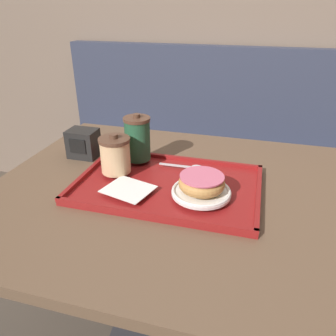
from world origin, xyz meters
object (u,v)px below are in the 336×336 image
at_px(coffee_cup_front, 115,155).
at_px(napkin_dispenser, 83,143).
at_px(coffee_cup_rear, 137,138).
at_px(donut_chocolate_glazed, 202,183).
at_px(spoon, 191,167).

xyz_separation_m(coffee_cup_front, napkin_dispenser, (-0.17, 0.12, -0.03)).
height_order(coffee_cup_rear, donut_chocolate_glazed, coffee_cup_rear).
relative_size(coffee_cup_rear, napkin_dispenser, 1.54).
bearing_deg(coffee_cup_front, spoon, 20.78).
height_order(coffee_cup_rear, napkin_dispenser, coffee_cup_rear).
height_order(coffee_cup_front, napkin_dispenser, coffee_cup_front).
bearing_deg(napkin_dispenser, coffee_cup_front, -34.15).
xyz_separation_m(coffee_cup_rear, donut_chocolate_glazed, (0.24, -0.16, -0.04)).
bearing_deg(coffee_cup_front, napkin_dispenser, 145.85).
relative_size(coffee_cup_front, donut_chocolate_glazed, 0.97).
bearing_deg(spoon, coffee_cup_rear, 172.65).
relative_size(coffee_cup_rear, donut_chocolate_glazed, 1.23).
xyz_separation_m(spoon, napkin_dispenser, (-0.39, 0.04, 0.02)).
distance_m(coffee_cup_rear, napkin_dispenser, 0.21).
bearing_deg(coffee_cup_rear, coffee_cup_front, -108.02).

